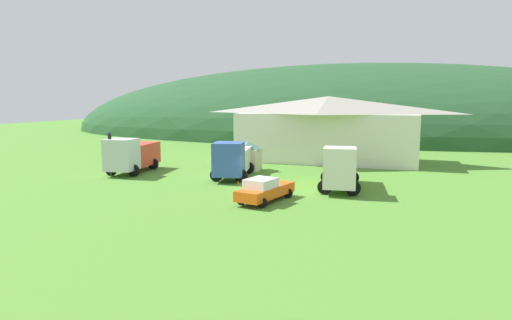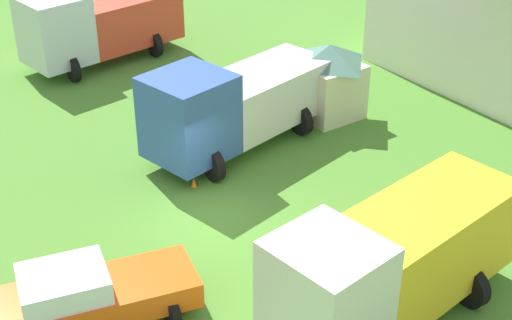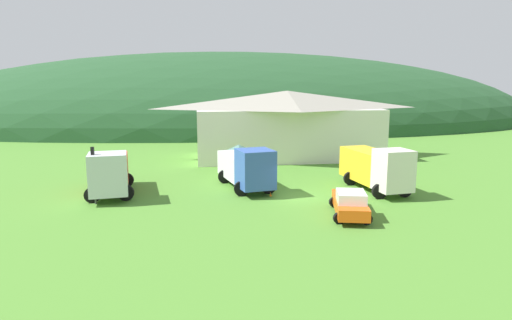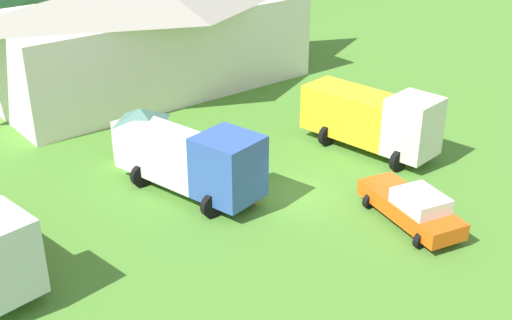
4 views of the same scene
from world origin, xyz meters
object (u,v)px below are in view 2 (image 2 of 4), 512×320
(play_shed_cream, at_px, (328,79))
(box_truck_blue, at_px, (232,104))
(heavy_rig_striped, at_px, (391,263))
(tow_truck_silver, at_px, (95,24))
(service_pickup_orange, at_px, (86,296))
(traffic_light_west, at_px, (35,17))
(traffic_cone_near_pickup, at_px, (194,186))

(play_shed_cream, xyz_separation_m, box_truck_blue, (0.17, -4.42, 0.24))
(box_truck_blue, height_order, heavy_rig_striped, heavy_rig_striped)
(tow_truck_silver, xyz_separation_m, box_truck_blue, (10.09, 0.56, -0.06))
(box_truck_blue, bearing_deg, service_pickup_orange, 22.80)
(play_shed_cream, distance_m, service_pickup_orange, 13.56)
(heavy_rig_striped, distance_m, traffic_light_west, 20.37)
(service_pickup_orange, relative_size, traffic_light_west, 1.38)
(box_truck_blue, height_order, traffic_cone_near_pickup, box_truck_blue)
(heavy_rig_striped, distance_m, traffic_cone_near_pickup, 8.44)
(heavy_rig_striped, relative_size, traffic_light_west, 1.91)
(tow_truck_silver, relative_size, traffic_cone_near_pickup, 12.09)
(play_shed_cream, height_order, tow_truck_silver, tow_truck_silver)
(service_pickup_orange, relative_size, traffic_cone_near_pickup, 8.91)
(traffic_light_west, bearing_deg, box_truck_blue, 15.58)
(tow_truck_silver, bearing_deg, traffic_light_west, -20.96)
(box_truck_blue, xyz_separation_m, service_pickup_orange, (5.51, -7.88, -0.88))
(box_truck_blue, bearing_deg, traffic_cone_near_pickup, 18.53)
(play_shed_cream, relative_size, box_truck_blue, 0.37)
(heavy_rig_striped, bearing_deg, traffic_cone_near_pickup, -93.39)
(box_truck_blue, xyz_separation_m, heavy_rig_striped, (9.69, -1.87, 0.12))
(play_shed_cream, distance_m, box_truck_blue, 4.43)
(service_pickup_orange, height_order, traffic_cone_near_pickup, service_pickup_orange)
(box_truck_blue, bearing_deg, play_shed_cream, 170.00)
(traffic_light_west, bearing_deg, traffic_cone_near_pickup, 2.30)
(heavy_rig_striped, bearing_deg, play_shed_cream, -130.17)
(heavy_rig_striped, bearing_deg, service_pickup_orange, -42.45)
(service_pickup_orange, bearing_deg, heavy_rig_striped, 158.34)
(tow_truck_silver, distance_m, service_pickup_orange, 17.26)
(play_shed_cream, xyz_separation_m, traffic_cone_near_pickup, (1.64, -6.90, -1.47))
(tow_truck_silver, bearing_deg, traffic_cone_near_pickup, 72.45)
(tow_truck_silver, bearing_deg, service_pickup_orange, 56.77)
(box_truck_blue, relative_size, heavy_rig_striped, 1.03)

